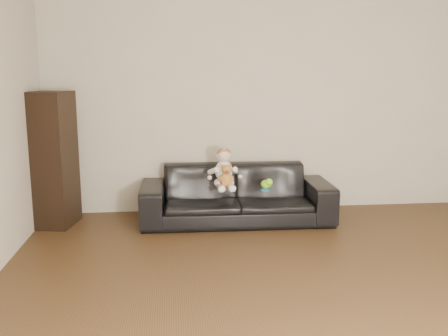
{
  "coord_description": "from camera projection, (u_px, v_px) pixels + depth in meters",
  "views": [
    {
      "loc": [
        -1.06,
        -3.05,
        1.63
      ],
      "look_at": [
        -0.51,
        2.15,
        0.62
      ],
      "focal_mm": 40.0,
      "sensor_mm": 36.0,
      "label": 1
    }
  ],
  "objects": [
    {
      "name": "baby",
      "position": [
        224.0,
        171.0,
        5.32
      ],
      "size": [
        0.32,
        0.38,
        0.44
      ],
      "rotation": [
        0.0,
        0.0,
        0.18
      ],
      "color": "silver",
      "rests_on": "sofa"
    },
    {
      "name": "teddy_bear",
      "position": [
        226.0,
        176.0,
        5.2
      ],
      "size": [
        0.13,
        0.14,
        0.24
      ],
      "rotation": [
        0.0,
        0.0,
        0.06
      ],
      "color": "#AD6E31",
      "rests_on": "sofa"
    },
    {
      "name": "toy_rattle",
      "position": [
        268.0,
        184.0,
        5.41
      ],
      "size": [
        0.09,
        0.09,
        0.07
      ],
      "primitive_type": "sphere",
      "rotation": [
        0.0,
        0.0,
        -0.38
      ],
      "color": "red",
      "rests_on": "sofa"
    },
    {
      "name": "toy_green",
      "position": [
        266.0,
        184.0,
        5.34
      ],
      "size": [
        0.12,
        0.14,
        0.09
      ],
      "primitive_type": "ellipsoid",
      "rotation": [
        0.0,
        0.0,
        -0.06
      ],
      "color": "#87EB1B",
      "rests_on": "sofa"
    },
    {
      "name": "sofa",
      "position": [
        236.0,
        194.0,
        5.5
      ],
      "size": [
        2.1,
        0.86,
        0.61
      ],
      "primitive_type": "imported",
      "rotation": [
        0.0,
        0.0,
        -0.02
      ],
      "color": "black",
      "rests_on": "floor"
    },
    {
      "name": "toy_blue_disc",
      "position": [
        265.0,
        190.0,
        5.25
      ],
      "size": [
        0.12,
        0.12,
        0.01
      ],
      "primitive_type": "cylinder",
      "rotation": [
        0.0,
        0.0,
        0.25
      ],
      "color": "blue",
      "rests_on": "sofa"
    },
    {
      "name": "floor",
      "position": [
        331.0,
        315.0,
        3.4
      ],
      "size": [
        5.5,
        5.5,
        0.0
      ],
      "primitive_type": "plane",
      "color": "#422C17",
      "rests_on": "ground"
    },
    {
      "name": "cabinet",
      "position": [
        54.0,
        160.0,
        5.29
      ],
      "size": [
        0.44,
        0.55,
        1.43
      ],
      "primitive_type": "cube",
      "rotation": [
        0.0,
        0.0,
        -0.18
      ],
      "color": "black",
      "rests_on": "floor"
    },
    {
      "name": "shelf_item",
      "position": [
        54.0,
        129.0,
        5.23
      ],
      "size": [
        0.22,
        0.28,
        0.28
      ],
      "primitive_type": "cube",
      "rotation": [
        0.0,
        0.0,
        -0.18
      ],
      "color": "silver",
      "rests_on": "cabinet"
    },
    {
      "name": "wall_back",
      "position": [
        261.0,
        101.0,
        5.84
      ],
      "size": [
        5.0,
        0.0,
        5.0
      ],
      "primitive_type": "plane",
      "rotation": [
        1.57,
        0.0,
        0.0
      ],
      "color": "#BCB29E",
      "rests_on": "ground"
    }
  ]
}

